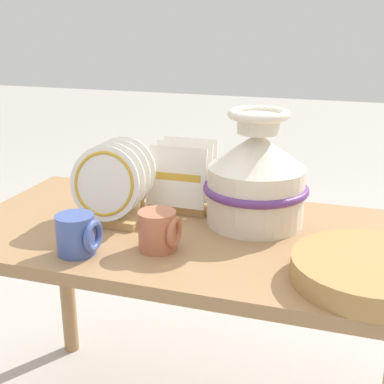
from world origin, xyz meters
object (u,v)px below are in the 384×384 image
Objects in this scene: dish_rack_round_plates at (113,189)px; mug_terracotta_glaze at (159,231)px; dish_rack_square_plates at (183,186)px; mug_cobalt_glaze at (78,235)px; wicker_charger_stack at (370,271)px; ceramic_vase at (256,176)px.

dish_rack_round_plates is 2.18× the size of mug_terracotta_glaze.
dish_rack_square_plates reaches higher than mug_cobalt_glaze.
dish_rack_square_plates is 0.57× the size of wicker_charger_stack.
wicker_charger_stack is (0.55, -0.33, -0.04)m from dish_rack_square_plates.
mug_cobalt_glaze is (-0.68, -0.07, 0.02)m from wicker_charger_stack.
mug_cobalt_glaze is (-0.14, -0.40, -0.02)m from dish_rack_square_plates.
dish_rack_square_plates is 1.91× the size of mug_terracotta_glaze.
wicker_charger_stack is 3.36× the size of mug_cobalt_glaze.
ceramic_vase is 0.40m from dish_rack_round_plates.
mug_terracotta_glaze is at bearing -36.07° from dish_rack_round_plates.
mug_terracotta_glaze is at bearing 177.86° from wicker_charger_stack.
mug_cobalt_glaze is at bearing -154.96° from mug_terracotta_glaze.
dish_rack_round_plates is at bearing -130.81° from dish_rack_square_plates.
dish_rack_square_plates is (0.15, 0.17, -0.03)m from dish_rack_round_plates.
dish_rack_round_plates is at bearing 167.13° from wicker_charger_stack.
ceramic_vase reaches higher than wicker_charger_stack.
dish_rack_round_plates is at bearing 92.98° from mug_cobalt_glaze.
dish_rack_square_plates is at bearing 49.19° from dish_rack_round_plates.
ceramic_vase is 0.92× the size of wicker_charger_stack.
wicker_charger_stack is (0.31, -0.27, -0.11)m from ceramic_vase.
dish_rack_round_plates is (-0.38, -0.11, -0.04)m from ceramic_vase.
dish_rack_round_plates reaches higher than mug_cobalt_glaze.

